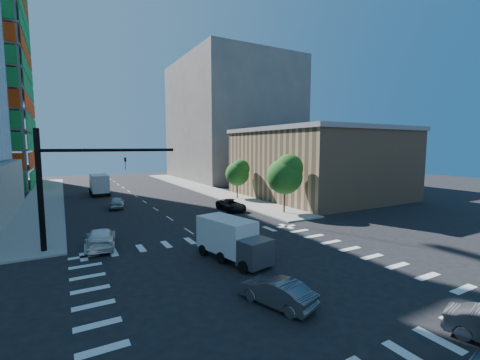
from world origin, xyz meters
TOP-DOWN VIEW (x-y plane):
  - ground at (0.00, 0.00)m, footprint 160.00×160.00m
  - road_markings at (0.00, 0.00)m, footprint 20.00×20.00m
  - sidewalk_ne at (12.50, 40.00)m, footprint 5.00×60.00m
  - sidewalk_nw at (-12.50, 40.00)m, footprint 5.00×60.00m
  - commercial_building at (25.00, 22.00)m, footprint 20.50×22.50m
  - bg_building_ne at (27.00, 55.00)m, footprint 24.00×30.00m
  - signal_mast_nw at (-10.00, 11.50)m, footprint 10.20×0.40m
  - tree_south at (12.63, 13.90)m, footprint 4.16×4.16m
  - tree_north at (12.93, 25.90)m, footprint 3.54×3.52m
  - car_nb_far at (7.90, 18.63)m, footprint 2.27×4.91m
  - car_sb_near at (-7.67, 10.69)m, footprint 2.82×5.38m
  - car_sb_mid at (-4.12, 27.05)m, footprint 2.54×4.56m
  - car_sb_cross at (-1.03, -3.38)m, footprint 2.59×4.31m
  - box_truck_near at (0.05, 3.07)m, footprint 3.39×5.75m
  - box_truck_far at (-4.88, 40.57)m, footprint 2.73×6.35m

SIDE VIEW (x-z plane):
  - ground at x=0.00m, z-range 0.00..0.00m
  - road_markings at x=0.00m, z-range 0.00..0.01m
  - sidewalk_ne at x=12.50m, z-range 0.00..0.15m
  - sidewalk_nw at x=-12.50m, z-range 0.00..0.15m
  - car_sb_cross at x=-1.03m, z-range 0.00..1.34m
  - car_nb_far at x=7.90m, z-range 0.00..1.36m
  - car_sb_mid at x=-4.12m, z-range 0.00..1.47m
  - car_sb_near at x=-7.67m, z-range 0.00..1.49m
  - box_truck_near at x=0.05m, z-range -0.16..2.66m
  - box_truck_far at x=-4.88m, z-range -0.19..3.13m
  - tree_north at x=12.93m, z-range 1.10..6.88m
  - tree_south at x=12.63m, z-range 1.27..8.10m
  - commercial_building at x=25.00m, z-range 0.01..10.61m
  - signal_mast_nw at x=-10.00m, z-range 0.99..9.99m
  - bg_building_ne at x=27.00m, z-range 0.00..28.00m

